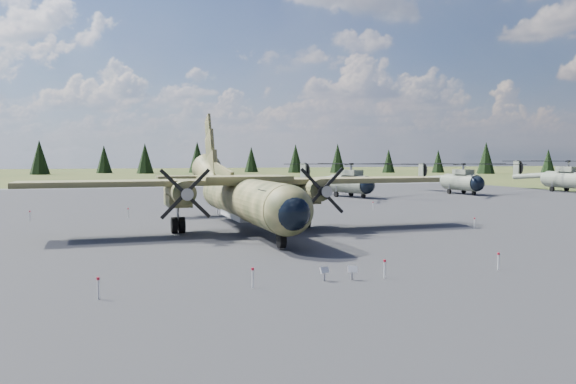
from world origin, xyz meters
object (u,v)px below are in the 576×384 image
object	(u,v)px
transport_plane	(241,191)
helicopter_mid	(461,172)
helicopter_near	(349,173)
helicopter_far	(565,169)

from	to	relation	value
transport_plane	helicopter_mid	bearing A→B (deg)	35.78
helicopter_near	helicopter_mid	bearing A→B (deg)	-13.88
helicopter_mid	helicopter_far	xyz separation A→B (m)	(18.69, -0.14, 0.28)
helicopter_far	helicopter_mid	bearing A→B (deg)	-179.05
helicopter_near	helicopter_far	xyz separation A→B (m)	(36.70, 0.48, 0.22)
helicopter_near	helicopter_mid	distance (m)	18.03
transport_plane	helicopter_mid	xyz separation A→B (m)	(39.39, 29.28, 0.32)
helicopter_mid	helicopter_far	size ratio (longest dim) A/B	0.92
transport_plane	helicopter_near	xyz separation A→B (m)	(21.37, 28.65, 0.38)
transport_plane	helicopter_mid	size ratio (longest dim) A/B	1.43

